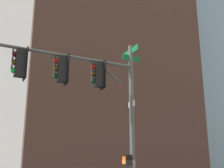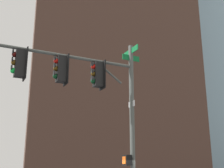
{
  "view_description": "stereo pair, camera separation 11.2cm",
  "coord_description": "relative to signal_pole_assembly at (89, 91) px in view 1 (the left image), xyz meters",
  "views": [
    {
      "loc": [
        4.46,
        11.64,
        2.24
      ],
      "look_at": [
        1.1,
        0.59,
        5.48
      ],
      "focal_mm": 47.79,
      "sensor_mm": 36.0,
      "label": 1
    },
    {
      "loc": [
        4.35,
        11.68,
        2.24
      ],
      "look_at": [
        1.1,
        0.59,
        5.48
      ],
      "focal_mm": 47.79,
      "sensor_mm": 36.0,
      "label": 2
    }
  ],
  "objects": [
    {
      "name": "signal_pole_assembly",
      "position": [
        0.0,
        0.0,
        0.0
      ],
      "size": [
        5.78,
        1.6,
        7.29
      ],
      "rotation": [
        0.0,
        0.0,
        0.17
      ],
      "color": "#4C514C",
      "rests_on": "ground_plane"
    },
    {
      "name": "building_glass_tower",
      "position": [
        -35.56,
        -43.18,
        29.41
      ],
      "size": [
        25.15,
        31.41,
        68.98
      ],
      "primitive_type": "cube",
      "color": "#8CB2C6",
      "rests_on": "ground_plane"
    },
    {
      "name": "building_brick_midblock",
      "position": [
        -11.24,
        -46.13,
        11.78
      ],
      "size": [
        18.53,
        17.65,
        33.7
      ],
      "primitive_type": "cube",
      "color": "brown",
      "rests_on": "ground_plane"
    },
    {
      "name": "building_brick_nearside",
      "position": [
        -8.88,
        -32.08,
        22.27
      ],
      "size": [
        21.76,
        21.76,
        54.69
      ],
      "primitive_type": "cube",
      "color": "#4C3328",
      "rests_on": "ground_plane"
    }
  ]
}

